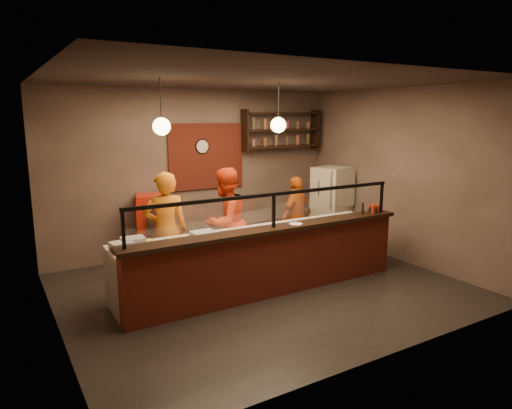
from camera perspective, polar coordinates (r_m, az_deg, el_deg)
floor at (r=7.37m, az=0.86°, el=-10.39°), size 6.00×6.00×0.00m
ceiling at (r=6.88m, az=0.94°, el=15.26°), size 6.00×6.00×0.00m
wall_back at (r=9.15m, az=-7.38°, el=4.09°), size 6.00×0.00×6.00m
wall_left at (r=5.97m, az=-24.41°, el=-0.51°), size 0.00×5.00×5.00m
wall_right at (r=8.89m, az=17.62°, el=3.45°), size 0.00×5.00×5.00m
wall_front at (r=5.04m, az=16.03°, el=-1.93°), size 6.00×0.00×6.00m
brick_patch at (r=9.17m, az=-6.20°, el=6.01°), size 1.60×0.04×1.30m
service_counter at (r=6.97m, az=2.18°, el=-7.32°), size 4.60×0.25×1.00m
counter_ledge at (r=6.82m, az=2.21°, el=-3.09°), size 4.70×0.37×0.06m
worktop_cabinet at (r=7.39m, az=0.05°, el=-6.83°), size 4.60×0.75×0.85m
worktop at (r=7.27m, az=0.05°, el=-3.45°), size 4.60×0.75×0.05m
sneeze_guard at (r=6.74m, az=2.23°, el=-0.29°), size 4.50×0.05×0.52m
wall_shelving at (r=9.85m, az=3.25°, el=9.31°), size 1.84×0.28×0.85m
wall_clock at (r=9.11m, az=-6.78°, el=7.23°), size 0.30×0.04×0.30m
pendant_left at (r=6.40m, az=-11.72°, el=9.55°), size 0.24×0.24×0.77m
pendant_right at (r=7.25m, az=2.81°, el=9.91°), size 0.24×0.24×0.77m
cook_left at (r=7.28m, az=-11.19°, el=-3.19°), size 0.77×0.60×1.86m
cook_mid at (r=7.75m, az=-3.86°, el=-2.20°), size 1.10×1.00×1.84m
cook_right at (r=8.97m, az=5.09°, el=-1.37°), size 0.98×0.66×1.54m
fridge at (r=9.76m, az=9.41°, el=-0.17°), size 0.83×0.80×1.64m
red_cooler at (r=8.63m, az=-12.74°, el=-3.00°), size 0.68×0.65×1.28m
pizza_dough at (r=7.47m, az=3.33°, el=-2.82°), size 0.62×0.62×0.01m
prep_tub_a at (r=6.38m, az=-16.48°, el=-5.11°), size 0.31×0.26×0.14m
prep_tub_b at (r=6.50m, az=-15.13°, el=-4.65°), size 0.33×0.27×0.16m
prep_tub_c at (r=6.61m, az=-6.63°, el=-4.05°), size 0.33×0.26×0.17m
rolling_pin at (r=6.63m, az=-14.44°, el=-4.72°), size 0.38×0.19×0.07m
condiment_caddy at (r=8.08m, az=14.50°, el=-0.65°), size 0.20×0.19×0.09m
pepper_mill at (r=7.90m, az=13.19°, el=-0.48°), size 0.04×0.04×0.19m
small_plate at (r=7.00m, az=5.01°, el=-2.44°), size 0.27×0.27×0.01m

